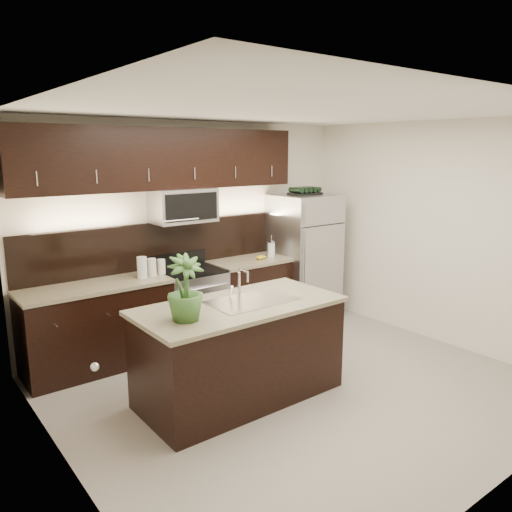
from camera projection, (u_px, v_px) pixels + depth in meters
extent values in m
plane|color=gray|center=(298.00, 387.00, 5.05)|extent=(4.50, 4.50, 0.00)
cube|color=silver|center=(194.00, 230.00, 6.32)|extent=(4.50, 0.02, 2.70)
cube|color=silver|center=(511.00, 307.00, 3.22)|extent=(4.50, 0.02, 2.70)
cube|color=silver|center=(59.00, 298.00, 3.43)|extent=(0.02, 4.00, 2.70)
cube|color=silver|center=(436.00, 233.00, 6.11)|extent=(0.02, 4.00, 2.70)
cube|color=white|center=(303.00, 110.00, 4.49)|extent=(4.50, 4.00, 0.02)
cube|color=silver|center=(109.00, 385.00, 2.89)|extent=(0.04, 0.80, 2.02)
sphere|color=silver|center=(95.00, 367.00, 3.16)|extent=(0.06, 0.06, 0.06)
cube|color=black|center=(29.00, 240.00, 3.95)|extent=(0.01, 0.32, 0.46)
cube|color=white|center=(30.00, 240.00, 3.96)|extent=(0.00, 0.24, 0.36)
cube|color=black|center=(98.00, 328.00, 5.42)|extent=(1.57, 0.62, 0.90)
cube|color=black|center=(253.00, 294.00, 6.69)|extent=(1.16, 0.62, 0.90)
cube|color=#B2B2B7|center=(191.00, 308.00, 6.12)|extent=(0.76, 0.62, 0.90)
cube|color=black|center=(190.00, 271.00, 6.02)|extent=(0.76, 0.60, 0.03)
cube|color=tan|center=(95.00, 286.00, 5.33)|extent=(1.59, 0.65, 0.04)
cube|color=tan|center=(253.00, 260.00, 6.59)|extent=(1.18, 0.65, 0.04)
cube|color=black|center=(162.00, 245.00, 6.06)|extent=(3.49, 0.02, 0.56)
cube|color=#B2B2B7|center=(183.00, 206.00, 5.94)|extent=(0.76, 0.40, 0.40)
cube|color=black|center=(165.00, 159.00, 5.73)|extent=(3.49, 0.33, 0.70)
cube|color=black|center=(240.00, 353.00, 4.76)|extent=(1.90, 0.90, 0.90)
cube|color=tan|center=(239.00, 306.00, 4.67)|extent=(1.96, 0.96, 0.04)
cube|color=silver|center=(252.00, 300.00, 4.75)|extent=(0.84, 0.50, 0.01)
cylinder|color=silver|center=(239.00, 284.00, 4.89)|extent=(0.03, 0.03, 0.24)
cylinder|color=silver|center=(243.00, 270.00, 4.81)|extent=(0.02, 0.14, 0.02)
cylinder|color=silver|center=(248.00, 277.00, 4.76)|extent=(0.02, 0.02, 0.10)
cube|color=#B2B2B7|center=(304.00, 256.00, 7.07)|extent=(0.84, 0.76, 1.74)
cube|color=black|center=(305.00, 194.00, 6.89)|extent=(0.43, 0.27, 0.03)
cylinder|color=black|center=(296.00, 190.00, 6.78)|extent=(0.07, 0.25, 0.07)
cylinder|color=black|center=(301.00, 190.00, 6.83)|extent=(0.07, 0.25, 0.07)
cylinder|color=black|center=(305.00, 190.00, 6.88)|extent=(0.07, 0.25, 0.07)
cylinder|color=black|center=(309.00, 190.00, 6.93)|extent=(0.07, 0.25, 0.07)
cylinder|color=black|center=(314.00, 189.00, 6.98)|extent=(0.07, 0.25, 0.07)
imported|color=#345F26|center=(185.00, 288.00, 4.15)|extent=(0.33, 0.33, 0.56)
cylinder|color=silver|center=(142.00, 268.00, 5.57)|extent=(0.11, 0.11, 0.24)
cylinder|color=silver|center=(152.00, 267.00, 5.67)|extent=(0.10, 0.10, 0.20)
cylinder|color=silver|center=(161.00, 267.00, 5.77)|extent=(0.09, 0.09, 0.17)
cylinder|color=silver|center=(271.00, 250.00, 6.69)|extent=(0.10, 0.10, 0.19)
cylinder|color=silver|center=(271.00, 242.00, 6.67)|extent=(0.10, 0.10, 0.02)
cylinder|color=silver|center=(271.00, 238.00, 6.66)|extent=(0.01, 0.01, 0.08)
ellipsoid|color=gold|center=(258.00, 258.00, 6.54)|extent=(0.19, 0.16, 0.05)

